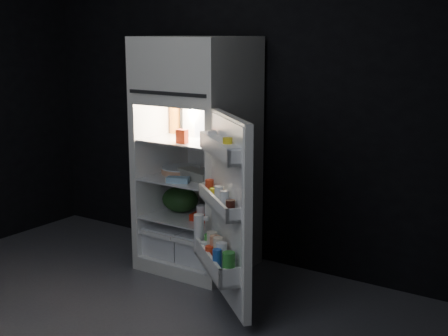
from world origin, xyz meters
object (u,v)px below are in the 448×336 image
Objects in this scene: yogurt_tray at (208,218)px; milk_jug at (197,120)px; refrigerator at (199,146)px; fridge_door at (225,214)px; egg_carton at (196,175)px.

milk_jug is at bearing 134.90° from yogurt_tray.
refrigerator is 1.46× the size of fridge_door.
fridge_door is 4.98× the size of yogurt_tray.
refrigerator is 0.55m from yogurt_tray.
refrigerator reaches higher than fridge_door.
egg_carton is at bearing 165.75° from yogurt_tray.
yogurt_tray is at bearing -20.43° from milk_jug.
refrigerator is 0.21m from milk_jug.
refrigerator reaches higher than egg_carton.
egg_carton is (0.06, -0.12, -0.19)m from refrigerator.
egg_carton is (-0.60, 0.50, 0.08)m from fridge_door.
refrigerator reaches higher than yogurt_tray.
egg_carton is at bearing 140.09° from fridge_door.
egg_carton is at bearing -62.00° from refrigerator.
egg_carton is 1.32× the size of yogurt_tray.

